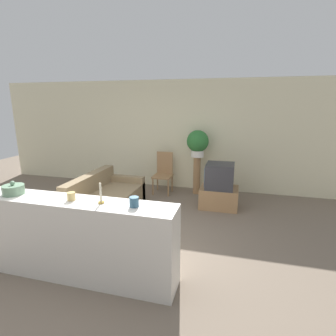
{
  "coord_description": "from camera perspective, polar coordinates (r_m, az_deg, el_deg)",
  "views": [
    {
      "loc": [
        1.9,
        -3.02,
        2.13
      ],
      "look_at": [
        0.58,
        2.0,
        0.85
      ],
      "focal_mm": 28.0,
      "sensor_mm": 36.0,
      "label": 1
    }
  ],
  "objects": [
    {
      "name": "decorative_bowl",
      "position": [
        3.84,
        -30.62,
        -4.05
      ],
      "size": [
        0.26,
        0.26,
        0.18
      ],
      "color": "gray",
      "rests_on": "foreground_counter"
    },
    {
      "name": "television",
      "position": [
        5.5,
        11.14,
        -1.69
      ],
      "size": [
        0.58,
        0.57,
        0.51
      ],
      "color": "#333338",
      "rests_on": "tv_stand"
    },
    {
      "name": "foreground_counter",
      "position": [
        3.56,
        -20.14,
        -14.18
      ],
      "size": [
        2.65,
        0.44,
        1.01
      ],
      "color": "silver",
      "rests_on": "ground_plane"
    },
    {
      "name": "potted_plant",
      "position": [
        6.17,
        6.47,
        5.57
      ],
      "size": [
        0.51,
        0.51,
        0.63
      ],
      "color": "white",
      "rests_on": "plant_stand"
    },
    {
      "name": "coffee_tin",
      "position": [
        2.94,
        -7.39,
        -7.32
      ],
      "size": [
        0.11,
        0.11,
        0.11
      ],
      "color": "#335B75",
      "rests_on": "foreground_counter"
    },
    {
      "name": "tv_stand",
      "position": [
        5.64,
        10.99,
        -6.26
      ],
      "size": [
        0.78,
        0.6,
        0.43
      ],
      "color": "#9E754C",
      "rests_on": "ground_plane"
    },
    {
      "name": "candlestick",
      "position": [
        3.11,
        -14.4,
        -6.07
      ],
      "size": [
        0.07,
        0.07,
        0.24
      ],
      "color": "#B7933D",
      "rests_on": "foreground_counter"
    },
    {
      "name": "wooden_chair",
      "position": [
        6.37,
        -0.96,
        -0.72
      ],
      "size": [
        0.44,
        0.44,
        0.99
      ],
      "color": "#9E754C",
      "rests_on": "ground_plane"
    },
    {
      "name": "candle_jar",
      "position": [
        3.32,
        -20.31,
        -5.79
      ],
      "size": [
        0.1,
        0.1,
        0.1
      ],
      "color": "tan",
      "rests_on": "foreground_counter"
    },
    {
      "name": "couch",
      "position": [
        5.28,
        -13.36,
        -6.98
      ],
      "size": [
        0.94,
        1.68,
        0.79
      ],
      "color": "#847051",
      "rests_on": "ground_plane"
    },
    {
      "name": "ground_plane",
      "position": [
        4.15,
        -15.6,
        -17.55
      ],
      "size": [
        14.0,
        14.0,
        0.0
      ],
      "primitive_type": "plane",
      "color": "#756656"
    },
    {
      "name": "plant_stand",
      "position": [
        6.33,
        6.28,
        -1.58
      ],
      "size": [
        0.17,
        0.17,
        0.91
      ],
      "color": "#9E754C",
      "rests_on": "ground_plane"
    },
    {
      "name": "wall_back",
      "position": [
        6.77,
        -1.64,
        7.23
      ],
      "size": [
        9.0,
        0.06,
        2.7
      ],
      "color": "beige",
      "rests_on": "ground_plane"
    }
  ]
}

